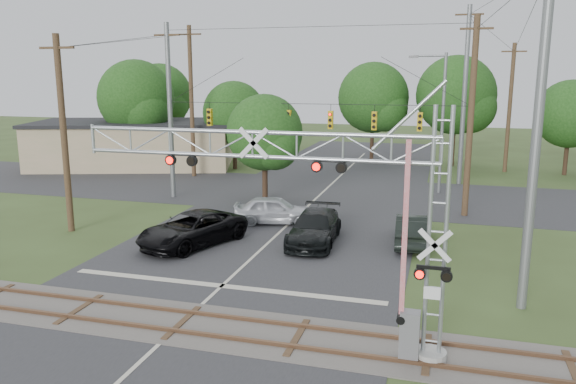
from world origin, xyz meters
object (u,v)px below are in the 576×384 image
(traffic_signal_span, at_px, (324,116))
(streetlight, at_px, (440,116))
(commercial_building, at_px, (134,144))
(sedan_silver, at_px, (274,210))
(pickup_black, at_px, (192,229))
(crossing_gantry, at_px, (321,201))
(car_dark, at_px, (314,228))

(traffic_signal_span, bearing_deg, streetlight, 42.70)
(traffic_signal_span, bearing_deg, commercial_building, 150.84)
(sedan_silver, bearing_deg, streetlight, -50.32)
(commercial_building, bearing_deg, streetlight, -27.83)
(traffic_signal_span, relative_size, pickup_black, 3.35)
(crossing_gantry, distance_m, pickup_black, 12.55)
(car_dark, height_order, sedan_silver, car_dark)
(commercial_building, bearing_deg, car_dark, -59.29)
(streetlight, bearing_deg, sedan_silver, -127.77)
(traffic_signal_span, height_order, sedan_silver, traffic_signal_span)
(crossing_gantry, height_order, sedan_silver, crossing_gantry)
(traffic_signal_span, xyz_separation_m, streetlight, (6.81, 6.28, -0.30))
(crossing_gantry, height_order, streetlight, streetlight)
(pickup_black, relative_size, sedan_silver, 1.27)
(sedan_silver, relative_size, commercial_building, 0.23)
(crossing_gantry, distance_m, car_dark, 11.56)
(car_dark, distance_m, sedan_silver, 4.26)
(pickup_black, relative_size, streetlight, 0.60)
(sedan_silver, bearing_deg, car_dark, -147.77)
(crossing_gantry, height_order, traffic_signal_span, traffic_signal_span)
(sedan_silver, bearing_deg, commercial_building, 36.36)
(sedan_silver, bearing_deg, pickup_black, 139.28)
(traffic_signal_span, distance_m, sedan_silver, 7.06)
(streetlight, bearing_deg, car_dark, -111.52)
(traffic_signal_span, distance_m, streetlight, 9.27)
(traffic_signal_span, relative_size, streetlight, 2.00)
(streetlight, bearing_deg, crossing_gantry, -96.77)
(traffic_signal_span, relative_size, sedan_silver, 4.25)
(car_dark, bearing_deg, pickup_black, -163.82)
(crossing_gantry, xyz_separation_m, traffic_signal_span, (-3.88, 18.36, 1.10))
(sedan_silver, height_order, streetlight, streetlight)
(traffic_signal_span, xyz_separation_m, car_dark, (1.27, -7.77, -4.92))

